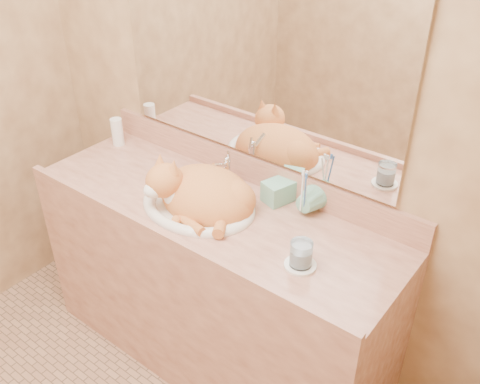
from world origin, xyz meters
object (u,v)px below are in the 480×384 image
Objects in this scene: cat at (201,192)px; soap_dispenser at (267,184)px; vanity_counter at (214,287)px; water_glass at (301,254)px; toothbrush_cup at (302,207)px; sink_basin at (198,190)px.

soap_dispenser reaches higher than cat.
vanity_counter is at bearing 20.69° from cat.
vanity_counter is at bearing -120.25° from soap_dispenser.
vanity_counter is at bearing 170.02° from water_glass.
toothbrush_cup is (0.32, 0.17, 0.48)m from vanity_counter.
soap_dispenser is 0.17m from toothbrush_cup.
soap_dispenser is at bearing 39.61° from cat.
sink_basin is 0.01m from cat.
soap_dispenser is 2.19× the size of water_glass.
vanity_counter is 3.34× the size of sink_basin.
vanity_counter is 0.57m from soap_dispenser.
vanity_counter is at bearing -152.91° from toothbrush_cup.
vanity_counter is 14.36× the size of toothbrush_cup.
toothbrush_cup is at bearing 21.92° from soap_dispenser.
soap_dispenser is (0.20, 0.17, 0.03)m from cat.
cat is 4.54× the size of water_glass.
cat reaches higher than toothbrush_cup.
soap_dispenser reaches higher than vanity_counter.
sink_basin is at bearing -149.76° from cat.
toothbrush_cup is at bearing 26.80° from cat.
cat is at bearing -159.73° from vanity_counter.
cat is at bearing 29.35° from sink_basin.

